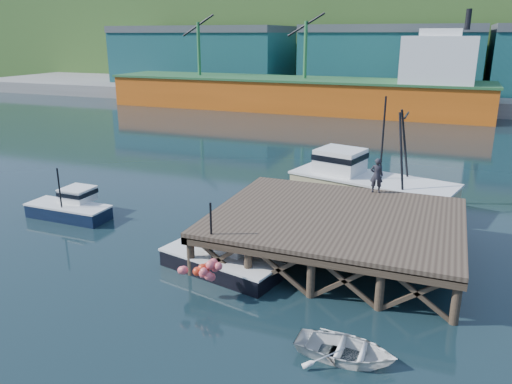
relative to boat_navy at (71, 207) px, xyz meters
The scene contains 12 objects.
ground 10.73m from the boat_navy, ahead, with size 300.00×300.00×0.00m, color black.
wharf 16.25m from the boat_navy, ahead, with size 12.00×10.00×2.62m.
far_quay 71.35m from the boat_navy, 81.38° to the left, with size 160.00×40.00×2.00m, color gray.
warehouse_left 70.15m from the boat_navy, 110.34° to the left, with size 32.00×16.00×9.00m, color #184E52.
warehouse_mid 66.67m from the boat_navy, 80.73° to the left, with size 28.00×16.00×9.00m, color #184E52.
cargo_ship 48.67m from the boat_navy, 87.37° to the left, with size 55.50×10.00×13.75m.
hillside 101.64m from the boat_navy, 83.93° to the left, with size 220.00×50.00×22.00m, color #2D511E.
boat_navy is the anchor object (origin of this frame).
boat_black 12.16m from the boat_navy, 15.51° to the right, with size 6.17×5.12×3.61m.
trawler 18.77m from the boat_navy, 28.98° to the left, with size 11.13×6.28×7.05m.
dinghy 20.05m from the boat_navy, 23.04° to the right, with size 2.48×3.48×0.72m, color silver.
dockworker 18.29m from the boat_navy, 15.83° to the left, with size 0.72×0.47×1.98m, color black.
Camera 1 is at (10.22, -23.14, 10.63)m, focal length 35.00 mm.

